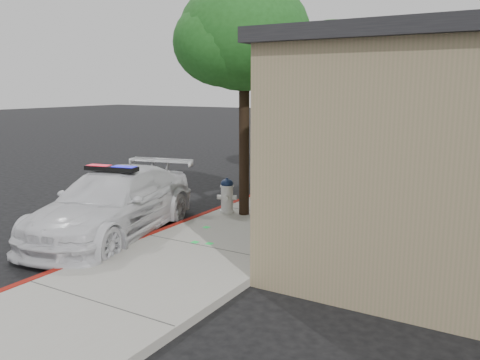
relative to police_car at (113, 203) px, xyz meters
name	(u,v)px	position (x,y,z in m)	size (l,w,h in m)	color
ground	(146,241)	(0.90, 0.05, -0.75)	(120.00, 120.00, 0.00)	black
sidewalk	(273,217)	(2.50, 3.05, -0.67)	(3.20, 60.00, 0.15)	gray
red_curb	(223,209)	(0.96, 3.05, -0.67)	(0.14, 60.00, 0.16)	#9C1D11
police_car	(113,203)	(0.00, 0.00, 0.00)	(3.17, 5.46, 1.61)	silver
fire_hydrant	(227,195)	(1.41, 2.57, -0.15)	(0.52, 0.45, 0.90)	white
street_tree_near	(245,40)	(1.88, 2.65, 3.68)	(3.13, 3.19, 5.73)	black
street_tree_mid	(332,60)	(1.85, 8.61, 3.47)	(2.90, 2.87, 5.39)	black
street_tree_far	(356,74)	(1.86, 11.23, 3.07)	(2.65, 2.64, 4.88)	black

